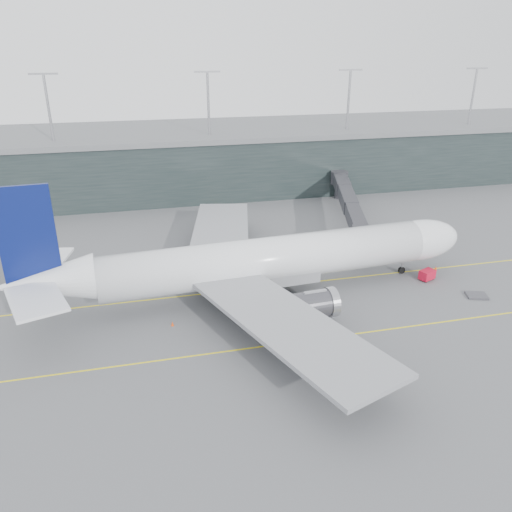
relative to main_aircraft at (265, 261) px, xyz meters
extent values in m
plane|color=#545459|center=(-4.71, 6.04, -5.47)|extent=(320.00, 320.00, 0.00)
cube|color=yellow|center=(-4.71, 2.04, -5.46)|extent=(160.00, 0.25, 0.02)
cube|color=yellow|center=(-4.71, -13.96, -5.46)|extent=(160.00, 0.25, 0.02)
cube|color=yellow|center=(0.29, 26.04, -5.46)|extent=(0.25, 60.00, 0.02)
cube|color=black|center=(-4.71, 64.04, 1.53)|extent=(240.00, 35.00, 14.00)
cube|color=slate|center=(-4.71, 64.04, 9.13)|extent=(240.00, 36.00, 1.20)
cylinder|color=#9E9EA3|center=(-34.71, 54.04, 16.53)|extent=(0.60, 0.60, 14.00)
cylinder|color=#9E9EA3|center=(0.29, 54.04, 16.53)|extent=(0.60, 0.60, 14.00)
cylinder|color=#9E9EA3|center=(35.29, 54.04, 16.53)|extent=(0.60, 0.60, 14.00)
cylinder|color=#9E9EA3|center=(70.29, 54.04, 16.53)|extent=(0.60, 0.60, 14.00)
cylinder|color=white|center=(0.49, 0.03, 0.18)|extent=(49.34, 9.96, 6.60)
ellipsoid|color=white|center=(26.53, 1.83, 0.18)|extent=(14.29, 7.54, 6.60)
cone|color=white|center=(-29.80, -2.05, 0.92)|extent=(12.13, 7.13, 6.34)
cube|color=gray|center=(-0.57, -0.04, -2.38)|extent=(17.37, 6.48, 2.13)
cube|color=black|center=(30.57, 2.11, 1.24)|extent=(2.56, 3.35, 0.85)
cube|color=gray|center=(-1.56, -16.66, -0.89)|extent=(19.55, 32.31, 0.59)
cylinder|color=#3F3E44|center=(3.31, -9.92, -2.70)|extent=(7.70, 4.23, 3.73)
cube|color=gray|center=(-3.83, 16.29, -0.89)|extent=(15.83, 32.21, 0.59)
cylinder|color=#3F3E44|center=(1.92, 10.28, -2.70)|extent=(7.70, 4.23, 3.73)
cube|color=#091351|center=(-31.39, -2.16, 7.63)|extent=(6.94, 1.01, 12.78)
cube|color=white|center=(-30.46, -7.97, 1.45)|extent=(8.65, 10.97, 0.37)
cube|color=white|center=(-31.26, 3.72, 1.45)|extent=(7.59, 10.53, 0.37)
cylinder|color=black|center=(23.87, 1.64, -4.88)|extent=(1.20, 0.51, 1.17)
cylinder|color=#9E9EA3|center=(23.87, 1.64, -4.09)|extent=(0.32, 0.32, 2.77)
cylinder|color=black|center=(-3.41, -5.36, -4.78)|extent=(1.42, 0.63, 1.38)
cylinder|color=black|center=(-4.11, 4.84, -4.78)|extent=(1.42, 0.63, 1.38)
cube|color=#2C2C31|center=(18.75, 6.70, -0.31)|extent=(4.23, 4.51, 2.89)
cube|color=#2C2C31|center=(21.22, 14.90, -0.31)|extent=(6.34, 13.59, 2.58)
cube|color=#2C2C31|center=(25.10, 27.74, -0.31)|extent=(6.59, 13.66, 2.68)
cube|color=#2C2C31|center=(28.97, 40.59, -0.31)|extent=(6.84, 13.74, 2.79)
cylinder|color=#9E9EA3|center=(21.43, 15.59, -3.51)|extent=(0.52, 0.52, 3.92)
cube|color=#3F3E44|center=(21.43, 15.59, -5.11)|extent=(2.42, 2.08, 0.72)
cylinder|color=#2C2C31|center=(18.75, 46.54, -0.31)|extent=(4.13, 4.13, 3.10)
cylinder|color=#2C2C31|center=(18.75, 46.54, -3.61)|extent=(1.86, 1.86, 3.71)
cube|color=red|center=(26.61, -1.56, -4.51)|extent=(2.89, 2.40, 1.47)
cylinder|color=black|center=(25.99, -2.42, -5.25)|extent=(0.48, 0.33, 0.45)
cylinder|color=black|center=(27.65, -1.74, -5.25)|extent=(0.48, 0.33, 0.45)
cylinder|color=black|center=(25.56, -1.38, -5.25)|extent=(0.48, 0.33, 0.45)
cylinder|color=black|center=(27.22, -0.69, -5.25)|extent=(0.48, 0.33, 0.45)
cube|color=#3E3D43|center=(30.88, -8.49, -5.29)|extent=(3.59, 3.21, 0.30)
cube|color=#3F3E44|center=(-11.08, 15.61, -5.30)|extent=(2.61, 2.27, 0.23)
cube|color=#B3B6C0|center=(-11.08, 15.61, -4.29)|extent=(2.14, 2.06, 1.69)
cube|color=#272F9C|center=(-11.08, 15.61, -3.41)|extent=(2.21, 2.13, 0.09)
cube|color=#3F3E44|center=(-7.97, 16.86, -5.31)|extent=(2.65, 2.41, 0.22)
cube|color=#A3A8AF|center=(-7.97, 16.86, -4.34)|extent=(2.21, 2.15, 1.61)
cube|color=#272F9C|center=(-7.97, 16.86, -3.50)|extent=(2.28, 2.22, 0.09)
cube|color=#3F3E44|center=(-5.71, 15.50, -5.31)|extent=(2.64, 2.37, 0.22)
cube|color=#B2B5BF|center=(-5.71, 15.50, -4.32)|extent=(2.19, 2.12, 1.65)
cube|color=#272F9C|center=(-5.71, 15.50, -3.46)|extent=(2.26, 2.19, 0.09)
cone|color=#F74E0D|center=(30.06, 1.35, -5.08)|extent=(0.49, 0.49, 0.79)
cone|color=orange|center=(6.25, -11.83, -5.13)|extent=(0.42, 0.42, 0.67)
cone|color=#E43D0C|center=(2.23, 16.65, -5.10)|extent=(0.47, 0.47, 0.74)
cone|color=#F9480D|center=(-14.50, -6.23, -5.16)|extent=(0.39, 0.39, 0.62)
camera|label=1|loc=(-17.20, -65.55, 29.80)|focal=35.00mm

